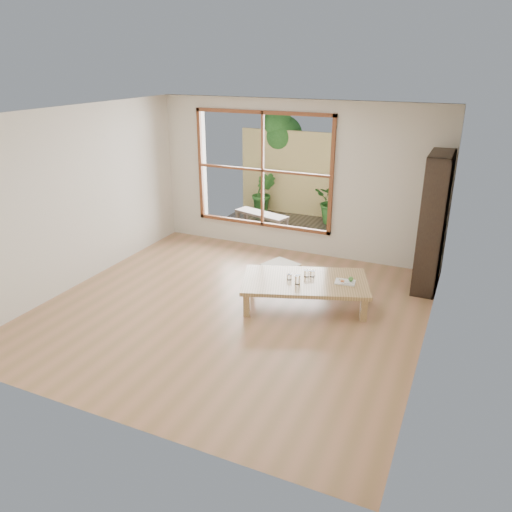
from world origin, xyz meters
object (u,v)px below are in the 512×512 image
Objects in this scene: food_tray at (346,281)px; garden_bench at (261,216)px; bookshelf at (433,223)px; low_table at (305,283)px.

food_tray is 0.25× the size of garden_bench.
bookshelf is 6.86× the size of food_tray.
food_tray reaches higher than garden_bench.
low_table is at bearing -39.14° from garden_bench.
bookshelf is 3.59m from garden_bench.
bookshelf is at bearing 43.69° from food_tray.
food_tray is at bearing -30.29° from garden_bench.
garden_bench is (-3.27, 1.32, -0.68)m from bookshelf.
low_table is 1.64× the size of garden_bench.
garden_bench is at bearing 105.03° from low_table.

